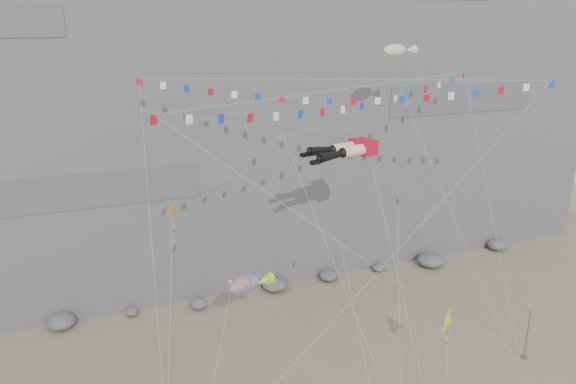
# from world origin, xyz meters

# --- Properties ---
(cliff) EXTENTS (80.00, 28.00, 50.00)m
(cliff) POSITION_xyz_m (0.00, 32.00, 25.00)
(cliff) COLOR slate
(cliff) RESTS_ON ground
(talus_boulders) EXTENTS (60.00, 3.00, 1.20)m
(talus_boulders) POSITION_xyz_m (0.00, 17.00, 0.60)
(talus_boulders) COLOR #5B5C60
(talus_boulders) RESTS_ON ground
(anchor_pole_right) EXTENTS (0.12, 0.12, 4.28)m
(anchor_pole_right) POSITION_xyz_m (14.52, -1.59, 2.14)
(anchor_pole_right) COLOR slate
(anchor_pole_right) RESTS_ON ground
(legs_kite) EXTENTS (6.63, 16.17, 22.43)m
(legs_kite) POSITION_xyz_m (1.82, 5.96, 16.59)
(legs_kite) COLOR red
(legs_kite) RESTS_ON ground
(flag_banner_upper) EXTENTS (31.26, 19.62, 30.32)m
(flag_banner_upper) POSITION_xyz_m (2.28, 7.90, 21.66)
(flag_banner_upper) COLOR red
(flag_banner_upper) RESTS_ON ground
(flag_banner_lower) EXTENTS (31.09, 15.51, 25.43)m
(flag_banner_lower) POSITION_xyz_m (2.11, 5.71, 21.28)
(flag_banner_lower) COLOR red
(flag_banner_lower) RESTS_ON ground
(harlequin_kite) EXTENTS (3.81, 9.38, 16.80)m
(harlequin_kite) POSITION_xyz_m (-11.94, 3.46, 14.23)
(harlequin_kite) COLOR red
(harlequin_kite) RESTS_ON ground
(fish_windsock) EXTENTS (7.77, 8.96, 12.86)m
(fish_windsock) POSITION_xyz_m (-7.50, 2.67, 8.61)
(fish_windsock) COLOR #FF520D
(fish_windsock) RESTS_ON ground
(delta_kite) EXTENTS (4.69, 5.69, 8.04)m
(delta_kite) POSITION_xyz_m (6.16, -2.23, 5.38)
(delta_kite) COLOR #F5EE0C
(delta_kite) RESTS_ON ground
(blimp_windsock) EXTENTS (6.15, 14.65, 27.48)m
(blimp_windsock) POSITION_xyz_m (8.44, 10.40, 23.56)
(blimp_windsock) COLOR beige
(blimp_windsock) RESTS_ON ground
(small_kite_a) EXTENTS (4.15, 15.38, 24.39)m
(small_kite_a) POSITION_xyz_m (-3.12, 7.80, 18.87)
(small_kite_a) COLOR orange
(small_kite_a) RESTS_ON ground
(small_kite_b) EXTENTS (5.23, 9.76, 16.15)m
(small_kite_b) POSITION_xyz_m (5.46, 4.16, 12.28)
(small_kite_b) COLOR purple
(small_kite_b) RESTS_ON ground
(small_kite_c) EXTENTS (2.53, 11.47, 15.34)m
(small_kite_c) POSITION_xyz_m (0.21, 3.56, 10.44)
(small_kite_c) COLOR green
(small_kite_c) RESTS_ON ground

